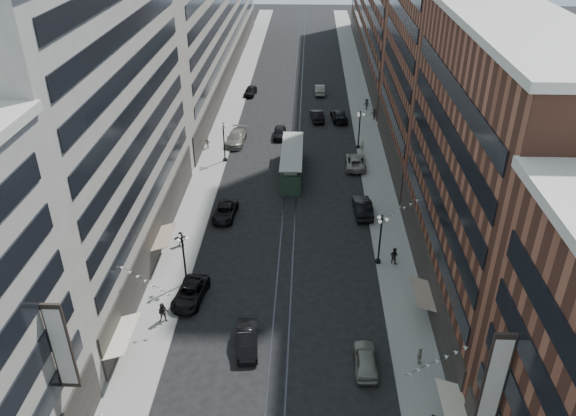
# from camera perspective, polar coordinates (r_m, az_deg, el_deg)

# --- Properties ---
(ground) EXTENTS (220.00, 220.00, 0.00)m
(ground) POSITION_cam_1_polar(r_m,az_deg,el_deg) (80.92, 0.58, 6.15)
(ground) COLOR black
(ground) RESTS_ON ground
(sidewalk_west) EXTENTS (4.00, 180.00, 0.15)m
(sidewalk_west) POSITION_cam_1_polar(r_m,az_deg,el_deg) (91.03, -6.26, 8.82)
(sidewalk_west) COLOR gray
(sidewalk_west) RESTS_ON ground
(sidewalk_east) EXTENTS (4.00, 180.00, 0.15)m
(sidewalk_east) POSITION_cam_1_polar(r_m,az_deg,el_deg) (90.55, 7.82, 8.60)
(sidewalk_east) COLOR gray
(sidewalk_east) RESTS_ON ground
(rail_west) EXTENTS (0.12, 180.00, 0.02)m
(rail_west) POSITION_cam_1_polar(r_m,az_deg,el_deg) (90.16, 0.32, 8.74)
(rail_west) COLOR #2D2D33
(rail_west) RESTS_ON ground
(rail_east) EXTENTS (0.12, 180.00, 0.02)m
(rail_east) POSITION_cam_1_polar(r_m,az_deg,el_deg) (90.13, 1.22, 8.73)
(rail_east) COLOR #2D2D33
(rail_east) RESTS_ON ground
(building_west_mid) EXTENTS (8.00, 36.00, 28.00)m
(building_west_mid) POSITION_cam_1_polar(r_m,az_deg,el_deg) (54.01, -18.74, 8.04)
(building_west_mid) COLOR #A09A8E
(building_west_mid) RESTS_ON ground
(building_west_far) EXTENTS (8.00, 90.00, 26.00)m
(building_west_far) POSITION_cam_1_polar(r_m,az_deg,el_deg) (113.29, -7.99, 19.75)
(building_west_far) COLOR #A09A8E
(building_west_far) RESTS_ON ground
(building_east_mid) EXTENTS (8.00, 30.00, 24.00)m
(building_east_mid) POSITION_cam_1_polar(r_m,az_deg,el_deg) (49.19, 19.76, 3.12)
(building_east_mid) COLOR brown
(building_east_mid) RESTS_ON ground
(building_east_tower) EXTENTS (8.00, 26.00, 42.00)m
(building_east_tower) POSITION_cam_1_polar(r_m,az_deg,el_deg) (72.49, 15.00, 19.75)
(building_east_tower) COLOR brown
(building_east_tower) RESTS_ON ground
(building_east_far) EXTENTS (8.00, 72.00, 24.00)m
(building_east_far) POSITION_cam_1_polar(r_m,az_deg,el_deg) (121.67, 9.80, 19.84)
(building_east_far) COLOR brown
(building_east_far) RESTS_ON ground
(lamppost_sw_far) EXTENTS (1.03, 1.14, 5.52)m
(lamppost_sw_far) POSITION_cam_1_polar(r_m,az_deg,el_deg) (52.62, -10.53, -4.94)
(lamppost_sw_far) COLOR black
(lamppost_sw_far) RESTS_ON sidewalk_west
(lamppost_sw_mid) EXTENTS (1.03, 1.14, 5.52)m
(lamppost_sw_mid) POSITION_cam_1_polar(r_m,az_deg,el_deg) (75.90, -6.53, 6.82)
(lamppost_sw_mid) COLOR black
(lamppost_sw_mid) RESTS_ON sidewalk_west
(lamppost_se_far) EXTENTS (1.03, 1.14, 5.52)m
(lamppost_se_far) POSITION_cam_1_polar(r_m,az_deg,el_deg) (55.21, 9.35, -2.98)
(lamppost_se_far) COLOR black
(lamppost_se_far) RESTS_ON sidewalk_east
(lamppost_se_mid) EXTENTS (1.03, 1.14, 5.52)m
(lamppost_se_mid) POSITION_cam_1_polar(r_m,az_deg,el_deg) (80.02, 7.26, 8.02)
(lamppost_se_mid) COLOR black
(lamppost_se_mid) RESTS_ON sidewalk_east
(streetcar) EXTENTS (2.72, 12.27, 3.40)m
(streetcar) POSITION_cam_1_polar(r_m,az_deg,el_deg) (72.60, 0.39, 4.57)
(streetcar) COLOR #253A2A
(streetcar) RESTS_ON ground
(car_2) EXTENTS (3.11, 5.57, 1.47)m
(car_2) POSITION_cam_1_polar(r_m,az_deg,el_deg) (52.08, -9.91, -8.53)
(car_2) COLOR black
(car_2) RESTS_ON ground
(car_4) EXTENTS (1.80, 4.48, 1.53)m
(car_4) POSITION_cam_1_polar(r_m,az_deg,el_deg) (45.63, 7.88, -15.00)
(car_4) COLOR gray
(car_4) RESTS_ON ground
(car_5) EXTENTS (2.12, 4.84, 1.55)m
(car_5) POSITION_cam_1_polar(r_m,az_deg,el_deg) (46.88, -4.16, -13.20)
(car_5) COLOR black
(car_5) RESTS_ON ground
(pedestrian_2) EXTENTS (1.00, 0.64, 1.92)m
(pedestrian_2) POSITION_cam_1_polar(r_m,az_deg,el_deg) (49.86, -12.55, -10.35)
(pedestrian_2) COLOR black
(pedestrian_2) RESTS_ON sidewalk_west
(pedestrian_4) EXTENTS (0.58, 0.98, 1.57)m
(pedestrian_4) POSITION_cam_1_polar(r_m,az_deg,el_deg) (46.40, 13.24, -14.42)
(pedestrian_4) COLOR #9D9582
(pedestrian_4) RESTS_ON sidewalk_east
(car_7) EXTENTS (2.76, 5.26, 1.41)m
(car_7) POSITION_cam_1_polar(r_m,az_deg,el_deg) (63.74, -6.43, -0.41)
(car_7) COLOR black
(car_7) RESTS_ON ground
(car_8) EXTENTS (2.85, 6.25, 1.77)m
(car_8) POSITION_cam_1_polar(r_m,az_deg,el_deg) (82.32, -5.29, 7.12)
(car_8) COLOR slate
(car_8) RESTS_ON ground
(car_9) EXTENTS (2.38, 4.73, 1.55)m
(car_9) POSITION_cam_1_polar(r_m,az_deg,el_deg) (102.39, -3.85, 11.78)
(car_9) COLOR black
(car_9) RESTS_ON ground
(car_10) EXTENTS (2.16, 5.48, 1.78)m
(car_10) POSITION_cam_1_polar(r_m,az_deg,el_deg) (64.48, 7.60, 0.08)
(car_10) COLOR black
(car_10) RESTS_ON ground
(car_11) EXTENTS (2.80, 5.75, 1.58)m
(car_11) POSITION_cam_1_polar(r_m,az_deg,el_deg) (75.36, 6.87, 4.69)
(car_11) COLOR gray
(car_11) RESTS_ON ground
(car_12) EXTENTS (2.87, 5.88, 1.65)m
(car_12) POSITION_cam_1_polar(r_m,az_deg,el_deg) (90.92, 5.20, 9.35)
(car_12) COLOR black
(car_12) RESTS_ON ground
(car_13) EXTENTS (1.82, 4.49, 1.52)m
(car_13) POSITION_cam_1_polar(r_m,az_deg,el_deg) (84.13, -0.85, 7.67)
(car_13) COLOR black
(car_13) RESTS_ON ground
(car_14) EXTENTS (1.80, 4.96, 1.63)m
(car_14) POSITION_cam_1_polar(r_m,az_deg,el_deg) (102.97, 3.25, 11.93)
(car_14) COLOR slate
(car_14) RESTS_ON ground
(pedestrian_5) EXTENTS (1.53, 0.76, 1.59)m
(pedestrian_5) POSITION_cam_1_polar(r_m,az_deg,el_deg) (59.30, -10.84, -3.07)
(pedestrian_5) COLOR black
(pedestrian_5) RESTS_ON sidewalk_west
(pedestrian_6) EXTENTS (0.98, 0.69, 1.52)m
(pedestrian_6) POSITION_cam_1_polar(r_m,az_deg,el_deg) (80.98, -8.18, 6.55)
(pedestrian_6) COLOR #9E9683
(pedestrian_6) RESTS_ON sidewalk_west
(pedestrian_7) EXTENTS (0.97, 0.87, 1.76)m
(pedestrian_7) POSITION_cam_1_polar(r_m,az_deg,el_deg) (56.56, 10.71, -4.76)
(pedestrian_7) COLOR black
(pedestrian_7) RESTS_ON sidewalk_east
(pedestrian_8) EXTENTS (0.72, 0.61, 1.66)m
(pedestrian_8) POSITION_cam_1_polar(r_m,az_deg,el_deg) (79.81, 7.52, 6.29)
(pedestrian_8) COLOR #AFAA91
(pedestrian_8) RESTS_ON sidewalk_east
(pedestrian_9) EXTENTS (1.30, 0.80, 1.87)m
(pedestrian_9) POSITION_cam_1_polar(r_m,az_deg,el_deg) (91.50, 8.75, 9.44)
(pedestrian_9) COLOR black
(pedestrian_9) RESTS_ON sidewalk_east
(car_extra_0) EXTENTS (2.43, 5.22, 1.65)m
(car_extra_0) POSITION_cam_1_polar(r_m,az_deg,el_deg) (90.63, 2.98, 9.37)
(car_extra_0) COLOR black
(car_extra_0) RESTS_ON ground
(pedestrian_extra_1) EXTENTS (1.26, 1.09, 1.85)m
(pedestrian_extra_1) POSITION_cam_1_polar(r_m,az_deg,el_deg) (95.63, 7.99, 10.40)
(pedestrian_extra_1) COLOR black
(pedestrian_extra_1) RESTS_ON sidewalk_east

